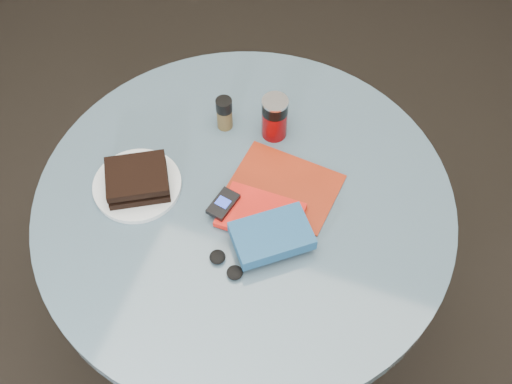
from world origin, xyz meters
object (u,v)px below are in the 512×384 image
(soda_can, at_px, (275,117))
(novel, at_px, (272,236))
(mp3_player, at_px, (223,204))
(headphones, at_px, (226,265))
(sandwich, at_px, (137,180))
(plate, at_px, (137,185))
(red_book, at_px, (261,215))
(pepper_grinder, at_px, (224,113))
(magazine, at_px, (284,186))
(table, at_px, (245,235))

(soda_can, xyz_separation_m, novel, (0.10, -0.31, -0.02))
(mp3_player, xyz_separation_m, headphones, (0.06, -0.14, -0.02))
(sandwich, height_order, mp3_player, sandwich)
(plate, bearing_deg, soda_can, 46.51)
(red_book, distance_m, novel, 0.08)
(pepper_grinder, bearing_deg, headphones, -68.29)
(plate, xyz_separation_m, magazine, (0.33, 0.12, -0.00))
(novel, xyz_separation_m, mp3_player, (-0.14, 0.05, -0.01))
(novel, bearing_deg, pepper_grinder, 89.11)
(mp3_player, bearing_deg, plate, -177.74)
(mp3_player, bearing_deg, novel, -19.44)
(red_book, relative_size, mp3_player, 2.14)
(sandwich, relative_size, headphones, 1.87)
(soda_can, bearing_deg, headphones, -86.52)
(plate, distance_m, mp3_player, 0.22)
(table, relative_size, soda_can, 8.19)
(table, distance_m, soda_can, 0.31)
(table, height_order, magazine, magazine)
(soda_can, relative_size, novel, 0.71)
(sandwich, relative_size, novel, 1.07)
(novel, bearing_deg, plate, 134.76)
(soda_can, bearing_deg, sandwich, -132.26)
(plate, height_order, mp3_player, mp3_player)
(magazine, relative_size, red_book, 1.34)
(plate, xyz_separation_m, sandwich, (0.01, -0.00, 0.03))
(soda_can, xyz_separation_m, magazine, (0.08, -0.15, -0.06))
(sandwich, xyz_separation_m, red_book, (0.30, 0.02, -0.03))
(table, height_order, pepper_grinder, pepper_grinder)
(mp3_player, relative_size, headphones, 0.89)
(red_book, xyz_separation_m, novel, (0.05, -0.06, 0.02))
(sandwich, height_order, soda_can, soda_can)
(soda_can, xyz_separation_m, red_book, (0.05, -0.25, -0.05))
(magazine, height_order, red_book, red_book)
(red_book, bearing_deg, pepper_grinder, 127.96)
(plate, distance_m, sandwich, 0.03)
(sandwich, relative_size, soda_can, 1.50)
(table, xyz_separation_m, novel, (0.10, -0.09, 0.20))
(soda_can, relative_size, mp3_player, 1.40)
(magazine, xyz_separation_m, mp3_player, (-0.11, -0.11, 0.02))
(magazine, relative_size, mp3_player, 2.86)
(red_book, xyz_separation_m, mp3_player, (-0.09, -0.01, 0.01))
(sandwich, bearing_deg, plate, 152.96)
(pepper_grinder, height_order, mp3_player, pepper_grinder)
(sandwich, height_order, novel, sandwich)
(table, bearing_deg, magazine, 41.53)
(sandwich, xyz_separation_m, headphones, (0.27, -0.12, -0.03))
(magazine, height_order, headphones, headphones)
(table, distance_m, magazine, 0.20)
(soda_can, distance_m, headphones, 0.40)
(soda_can, bearing_deg, plate, -133.49)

